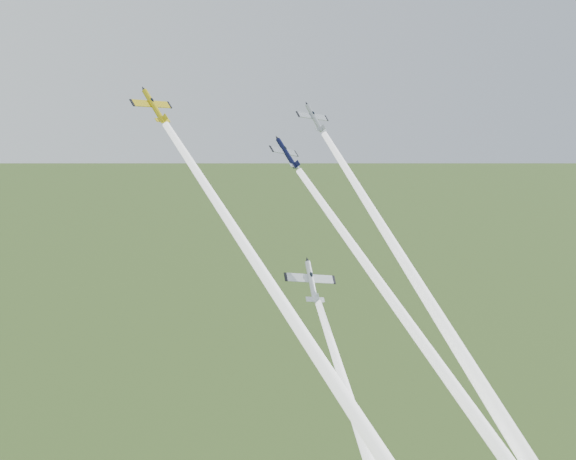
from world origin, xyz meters
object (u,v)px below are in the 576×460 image
object	(u,v)px
plane_yellow	(154,106)
plane_navy	(286,153)
plane_silver_right	(314,118)
plane_silver_low	(311,281)

from	to	relation	value
plane_yellow	plane_navy	size ratio (longest dim) A/B	1.06
plane_silver_right	plane_silver_low	xyz separation A→B (m)	(-10.49, -14.60, -22.05)
plane_silver_low	plane_navy	bearing A→B (deg)	92.13
plane_silver_low	plane_yellow	bearing A→B (deg)	153.72
plane_silver_right	plane_navy	bearing A→B (deg)	-156.92
plane_yellow	plane_silver_right	size ratio (longest dim) A/B	1.03
plane_navy	plane_silver_right	bearing A→B (deg)	11.50
plane_yellow	plane_silver_low	world-z (taller)	plane_yellow
plane_navy	plane_silver_low	xyz separation A→B (m)	(-1.05, -8.19, -17.46)
plane_yellow	plane_silver_right	world-z (taller)	plane_yellow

